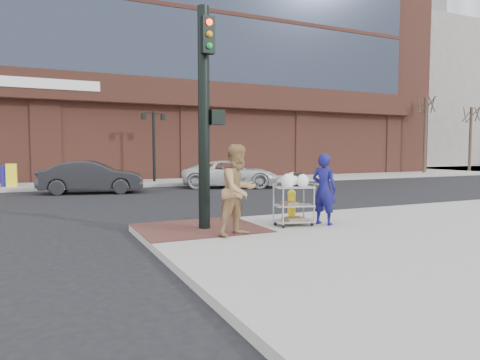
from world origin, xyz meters
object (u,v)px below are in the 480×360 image
minivan_white (231,174)px  fire_hydrant (292,205)px  lamp_post (154,138)px  woman_blue (324,189)px  pedestrian_tan (239,190)px  sedan_dark (92,177)px  traffic_signal_pole (205,111)px  utility_cart (294,202)px

minivan_white → fire_hydrant: (-3.30, -11.30, -0.14)m
lamp_post → woman_blue: bearing=-88.9°
pedestrian_tan → sedan_dark: size_ratio=0.43×
traffic_signal_pole → fire_hydrant: traffic_signal_pole is taller
sedan_dark → fire_hydrant: (3.63, -11.14, -0.17)m
pedestrian_tan → minivan_white: 13.39m
lamp_post → utility_cart: (-0.44, -15.76, -1.89)m
pedestrian_tan → utility_cart: 1.80m
lamp_post → sedan_dark: 5.92m
traffic_signal_pole → minivan_white: size_ratio=0.99×
lamp_post → fire_hydrant: lamp_post is taller
pedestrian_tan → woman_blue: bearing=-11.7°
traffic_signal_pole → fire_hydrant: (2.28, -0.03, -2.26)m
woman_blue → utility_cart: bearing=51.9°
fire_hydrant → sedan_dark: bearing=108.1°
woman_blue → lamp_post: bearing=-25.7°
lamp_post → minivan_white: 5.38m
traffic_signal_pole → pedestrian_tan: (0.35, -1.05, -1.72)m
lamp_post → woman_blue: lamp_post is taller
traffic_signal_pole → sedan_dark: (-1.35, 11.11, -2.09)m
minivan_white → utility_cart: (-3.55, -11.80, 0.02)m
woman_blue → pedestrian_tan: bearing=71.6°
traffic_signal_pole → fire_hydrant: 3.22m
minivan_white → fire_hydrant: size_ratio=6.20×
pedestrian_tan → minivan_white: pedestrian_tan is taller
utility_cart → fire_hydrant: bearing=63.5°
lamp_post → woman_blue: size_ratio=2.32×
lamp_post → fire_hydrant: size_ratio=4.89×
pedestrian_tan → fire_hydrant: bearing=7.6°
minivan_white → utility_cart: size_ratio=4.00×
lamp_post → fire_hydrant: bearing=-90.7°
sedan_dark → minivan_white: (6.93, 0.16, -0.04)m
traffic_signal_pole → minivan_white: 12.76m
woman_blue → minivan_white: bearing=-40.0°
sedan_dark → fire_hydrant: bearing=-149.3°
utility_cart → woman_blue: bearing=-11.2°
pedestrian_tan → fire_hydrant: size_ratio=2.35×
woman_blue → sedan_dark: 12.51m
woman_blue → traffic_signal_pole: bearing=49.4°
minivan_white → woman_blue: bearing=-169.0°
sedan_dark → utility_cart: sedan_dark is taller
lamp_post → minivan_white: lamp_post is taller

